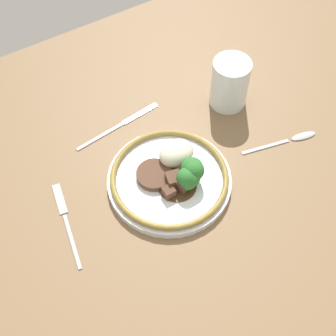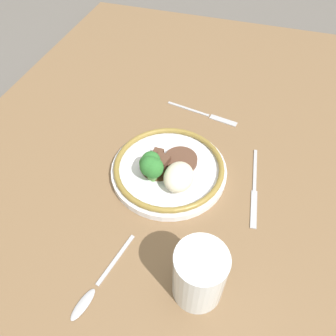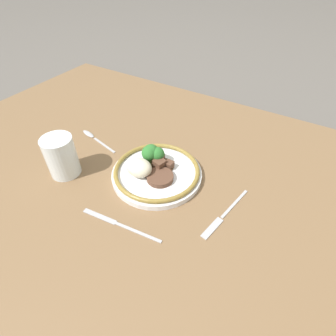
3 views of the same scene
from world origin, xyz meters
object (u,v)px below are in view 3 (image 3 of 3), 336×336
(spoon, at_px, (92,137))
(juice_glass, at_px, (62,158))
(plate, at_px, (155,169))
(fork, at_px, (222,217))
(knife, at_px, (118,224))

(spoon, bearing_deg, juice_glass, 122.36)
(plate, height_order, juice_glass, juice_glass)
(juice_glass, distance_m, fork, 0.45)
(juice_glass, height_order, fork, juice_glass)
(plate, height_order, spoon, plate)
(plate, distance_m, fork, 0.22)
(juice_glass, relative_size, spoon, 0.67)
(juice_glass, xyz_separation_m, knife, (-0.24, 0.06, -0.05))
(plate, height_order, knife, plate)
(knife, xyz_separation_m, spoon, (0.30, -0.23, 0.00))
(fork, distance_m, spoon, 0.50)
(juice_glass, bearing_deg, plate, -151.24)
(juice_glass, height_order, spoon, juice_glass)
(plate, bearing_deg, juice_glass, 28.76)
(knife, bearing_deg, fork, -150.46)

